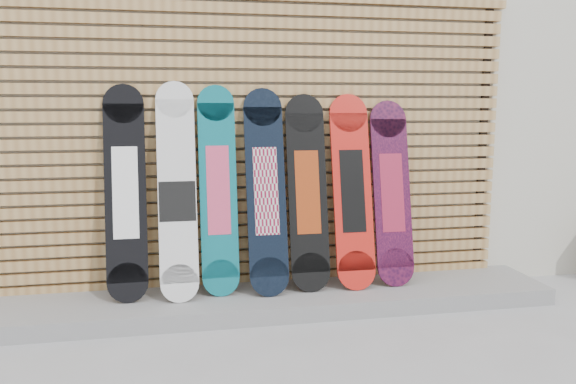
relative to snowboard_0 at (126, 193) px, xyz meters
name	(u,v)px	position (x,y,z in m)	size (l,w,h in m)	color
ground	(280,346)	(0.96, -0.78, -0.87)	(80.00, 80.00, 0.00)	#97979A
building	(270,78)	(1.46, 2.72, 0.93)	(12.00, 5.00, 3.60)	beige
concrete_step	(243,301)	(0.81, -0.10, -0.81)	(4.60, 0.70, 0.12)	gray
slat_wall	(237,142)	(0.81, 0.19, 0.33)	(4.26, 0.08, 2.29)	#A97C46
snowboard_0	(126,193)	(0.00, 0.00, 0.00)	(0.28, 0.32, 1.51)	black
snowboard_1	(177,192)	(0.36, -0.03, 0.00)	(0.27, 0.39, 1.53)	silver
snowboard_2	(218,190)	(0.65, 0.01, 0.00)	(0.27, 0.31, 1.51)	#0B6571
snowboard_3	(266,191)	(0.99, -0.03, -0.01)	(0.29, 0.38, 1.49)	black
snowboard_4	(307,192)	(1.30, -0.01, -0.03)	(0.29, 0.34, 1.45)	black
snowboard_5	(352,191)	(1.65, -0.02, -0.03)	(0.29, 0.36, 1.45)	red
snowboard_6	(392,193)	(1.97, -0.01, -0.06)	(0.29, 0.33, 1.40)	black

